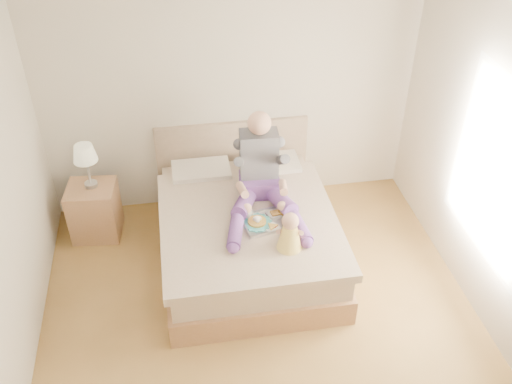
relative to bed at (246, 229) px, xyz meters
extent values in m
cube|color=brown|center=(0.00, -1.08, -0.32)|extent=(4.00, 4.20, 0.01)
cube|color=white|center=(0.00, -1.08, 2.38)|extent=(4.00, 4.20, 0.02)
cube|color=beige|center=(0.00, 1.02, 1.03)|extent=(4.00, 0.02, 2.70)
cube|color=beige|center=(2.00, -1.08, 1.03)|extent=(0.02, 4.20, 2.70)
cube|color=white|center=(1.99, -0.88, 1.08)|extent=(0.02, 1.30, 1.60)
cube|color=white|center=(1.98, -0.88, 1.08)|extent=(0.01, 1.18, 1.48)
cube|color=#896040|center=(0.00, -0.07, -0.18)|extent=(1.68, 2.13, 0.28)
cube|color=tan|center=(0.00, -0.07, 0.08)|extent=(1.60, 2.05, 0.24)
cube|color=tan|center=(0.00, -0.22, 0.25)|extent=(1.70, 1.80, 0.09)
cube|color=silver|center=(-0.38, 0.68, 0.27)|extent=(0.62, 0.40, 0.14)
cube|color=silver|center=(0.38, 0.68, 0.27)|extent=(0.62, 0.40, 0.14)
cube|color=gray|center=(0.00, 1.01, 0.18)|extent=(1.70, 0.08, 1.00)
cube|color=#896040|center=(-1.55, 0.57, -0.01)|extent=(0.54, 0.49, 0.61)
cylinder|color=silver|center=(-1.53, 0.61, 0.31)|extent=(0.13, 0.13, 0.04)
cylinder|color=silver|center=(-1.53, 0.61, 0.47)|extent=(0.03, 0.03, 0.27)
cone|color=beige|center=(-1.53, 0.61, 0.69)|extent=(0.24, 0.24, 0.18)
cube|color=#58327D|center=(0.18, 0.21, 0.39)|extent=(0.41, 0.33, 0.19)
cube|color=#3E3D45|center=(0.18, 0.27, 0.71)|extent=(0.39, 0.25, 0.50)
sphere|color=#D9A187|center=(0.18, 0.24, 1.08)|extent=(0.23, 0.23, 0.23)
cylinder|color=#58327D|center=(0.00, -0.03, 0.38)|extent=(0.36, 0.55, 0.23)
cylinder|color=#58327D|center=(-0.15, -0.42, 0.36)|extent=(0.24, 0.50, 0.13)
sphere|color=#58327D|center=(-0.21, -0.64, 0.35)|extent=(0.11, 0.11, 0.11)
cylinder|color=#3E3D45|center=(-0.04, 0.14, 0.73)|extent=(0.14, 0.32, 0.26)
cylinder|color=#D9A187|center=(-0.04, -0.06, 0.54)|extent=(0.09, 0.32, 0.17)
sphere|color=#D9A187|center=(-0.02, -0.22, 0.44)|extent=(0.09, 0.09, 0.09)
cylinder|color=#58327D|center=(0.33, -0.05, 0.38)|extent=(0.30, 0.56, 0.23)
cylinder|color=#58327D|center=(0.43, -0.45, 0.36)|extent=(0.18, 0.49, 0.13)
sphere|color=#58327D|center=(0.46, -0.68, 0.35)|extent=(0.11, 0.11, 0.11)
cylinder|color=#3E3D45|center=(0.38, 0.11, 0.73)|extent=(0.11, 0.31, 0.26)
cylinder|color=#D9A187|center=(0.36, -0.08, 0.54)|extent=(0.13, 0.33, 0.17)
sphere|color=#D9A187|center=(0.32, -0.24, 0.44)|extent=(0.09, 0.09, 0.09)
cube|color=silver|center=(0.16, -0.29, 0.30)|extent=(0.50, 0.43, 0.01)
cylinder|color=teal|center=(0.07, -0.29, 0.31)|extent=(0.26, 0.26, 0.01)
cylinder|color=#B48A3C|center=(0.07, -0.29, 0.33)|extent=(0.18, 0.18, 0.02)
cylinder|color=white|center=(-0.01, -0.18, 0.35)|extent=(0.08, 0.08, 0.09)
torus|color=white|center=(0.04, -0.18, 0.35)|extent=(0.02, 0.06, 0.06)
cylinder|color=olive|center=(-0.01, -0.18, 0.39)|extent=(0.07, 0.07, 0.01)
cylinder|color=white|center=(0.26, -0.19, 0.31)|extent=(0.15, 0.15, 0.01)
cube|color=#B48A3C|center=(0.26, -0.19, 0.33)|extent=(0.09, 0.09, 0.02)
cylinder|color=white|center=(0.20, -0.38, 0.31)|extent=(0.15, 0.15, 0.01)
ellipsoid|color=#AC1213|center=(0.22, -0.39, 0.32)|extent=(0.04, 0.03, 0.01)
cylinder|color=white|center=(0.33, -0.20, 0.36)|extent=(0.07, 0.07, 0.12)
cylinder|color=#C58320|center=(0.33, -0.20, 0.36)|extent=(0.06, 0.06, 0.11)
cylinder|color=white|center=(0.33, -0.36, 0.32)|extent=(0.07, 0.07, 0.04)
cylinder|color=#442509|center=(0.33, -0.36, 0.32)|extent=(0.06, 0.06, 0.03)
cone|color=#FED850|center=(0.30, -0.66, 0.42)|extent=(0.23, 0.23, 0.25)
sphere|color=#D9A187|center=(0.30, -0.66, 0.60)|extent=(0.15, 0.15, 0.15)
cylinder|color=#D9A187|center=(0.29, -0.54, 0.34)|extent=(0.12, 0.18, 0.06)
sphere|color=#D9A187|center=(0.30, -0.45, 0.34)|extent=(0.05, 0.05, 0.05)
cylinder|color=#D9A187|center=(0.21, -0.63, 0.47)|extent=(0.10, 0.13, 0.11)
cylinder|color=#D9A187|center=(0.37, -0.56, 0.34)|extent=(0.07, 0.18, 0.06)
sphere|color=#D9A187|center=(0.40, -0.48, 0.34)|extent=(0.05, 0.05, 0.05)
cylinder|color=#D9A187|center=(0.39, -0.67, 0.47)|extent=(0.04, 0.13, 0.11)
camera|label=1|loc=(-0.63, -4.40, 3.78)|focal=40.00mm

